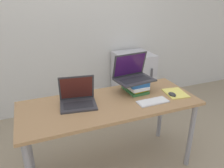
# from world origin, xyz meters

# --- Properties ---
(wall_back) EXTENTS (8.00, 0.05, 2.70)m
(wall_back) POSITION_xyz_m (0.00, 1.80, 1.35)
(wall_back) COLOR silver
(wall_back) RESTS_ON ground_plane
(desk) EXTENTS (1.66, 0.67, 0.77)m
(desk) POSITION_xyz_m (0.00, 0.33, 0.68)
(desk) COLOR #9E754C
(desk) RESTS_ON ground_plane
(laptop_left) EXTENTS (0.35, 0.30, 0.26)m
(laptop_left) POSITION_xyz_m (-0.29, 0.40, 0.82)
(laptop_left) COLOR #333338
(laptop_left) RESTS_ON desk
(book_stack) EXTENTS (0.21, 0.29, 0.12)m
(book_stack) POSITION_xyz_m (0.33, 0.46, 0.83)
(book_stack) COLOR #33753D
(book_stack) RESTS_ON desk
(laptop_on_books) EXTENTS (0.40, 0.30, 0.26)m
(laptop_on_books) POSITION_xyz_m (0.31, 0.49, 0.94)
(laptop_on_books) COLOR #333338
(laptop_on_books) RESTS_ON book_stack
(wireless_keyboard) EXTENTS (0.30, 0.13, 0.01)m
(wireless_keyboard) POSITION_xyz_m (0.37, 0.18, 0.77)
(wireless_keyboard) COLOR silver
(wireless_keyboard) RESTS_ON desk
(mouse) EXTENTS (0.06, 0.10, 0.03)m
(mouse) POSITION_xyz_m (0.61, 0.23, 0.78)
(mouse) COLOR #2D2D2D
(mouse) RESTS_ON desk
(notepad) EXTENTS (0.23, 0.27, 0.01)m
(notepad) POSITION_xyz_m (0.68, 0.26, 0.77)
(notepad) COLOR #EFE066
(notepad) RESTS_ON desk
(mini_fridge) EXTENTS (0.53, 0.54, 0.87)m
(mini_fridge) POSITION_xyz_m (0.83, 1.48, 0.43)
(mini_fridge) COLOR silver
(mini_fridge) RESTS_ON ground_plane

